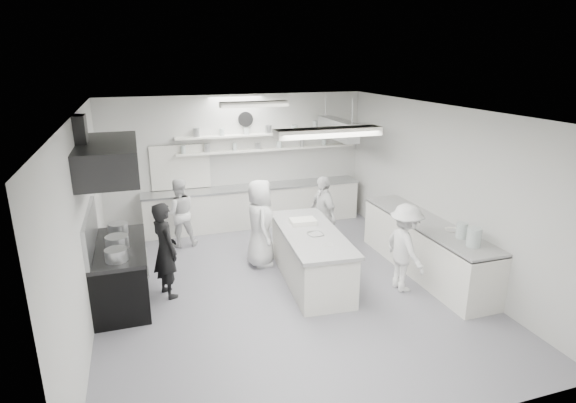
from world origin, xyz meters
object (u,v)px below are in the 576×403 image
object	(u,v)px
back_counter	(254,206)
cook_back	(179,213)
cook_stove	(165,250)
right_counter	(425,248)
stove	(121,275)
prep_island	(311,257)

from	to	relation	value
back_counter	cook_back	bearing A→B (deg)	-157.32
cook_stove	back_counter	bearing A→B (deg)	-58.74
right_counter	cook_stove	xyz separation A→B (m)	(-4.54, 0.56, 0.33)
stove	right_counter	xyz separation A→B (m)	(5.25, -0.60, 0.02)
right_counter	cook_stove	world-z (taller)	cook_stove
right_counter	cook_back	world-z (taller)	cook_back
prep_island	back_counter	bearing A→B (deg)	98.96
cook_back	stove	bearing A→B (deg)	59.62
stove	back_counter	size ratio (longest dim) A/B	0.36
stove	right_counter	world-z (taller)	right_counter
right_counter	cook_stove	distance (m)	4.59
right_counter	prep_island	world-z (taller)	right_counter
back_counter	right_counter	world-z (taller)	right_counter
right_counter	cook_back	xyz separation A→B (m)	(-4.13, 2.66, 0.25)
prep_island	cook_stove	bearing A→B (deg)	178.97
prep_island	cook_back	xyz separation A→B (m)	(-2.02, 2.34, 0.28)
prep_island	cook_back	world-z (taller)	cook_back
back_counter	cook_stove	distance (m)	3.61
back_counter	cook_stove	world-z (taller)	cook_stove
cook_stove	cook_back	world-z (taller)	cook_stove
cook_stove	cook_back	bearing A→B (deg)	-32.24
stove	back_counter	xyz separation A→B (m)	(2.90, 2.80, 0.01)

